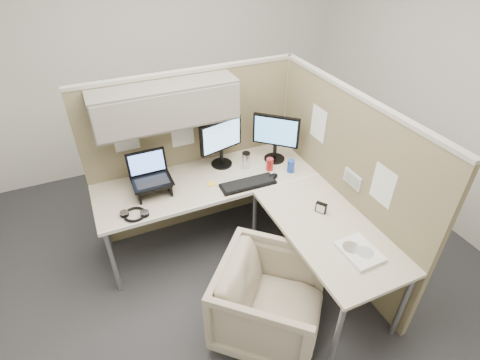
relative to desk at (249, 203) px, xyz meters
name	(u,v)px	position (x,y,z in m)	size (l,w,h in m)	color
ground	(241,272)	(-0.12, -0.13, -0.69)	(4.50, 4.50, 0.00)	#2B2B2F
partition_back	(182,132)	(-0.34, 0.70, 0.41)	(2.00, 0.36, 1.63)	#847857
partition_right	(339,181)	(0.78, -0.19, 0.13)	(0.07, 2.03, 1.63)	#847857
desk	(249,203)	(0.00, 0.00, 0.00)	(2.00, 1.98, 0.73)	beige
office_chair	(270,298)	(-0.16, -0.74, -0.31)	(0.74, 0.69, 0.76)	#BBB495
monitor_left	(221,139)	(-0.01, 0.58, 0.32)	(0.44, 0.20, 0.47)	black
monitor_right	(276,135)	(0.49, 0.46, 0.32)	(0.35, 0.32, 0.47)	black
laptop_station	(151,179)	(-0.72, 0.43, 0.18)	(0.33, 0.28, 0.35)	black
keyboard	(248,184)	(0.08, 0.18, 0.05)	(0.50, 0.17, 0.02)	black
mouse	(273,176)	(0.33, 0.19, 0.06)	(0.10, 0.07, 0.04)	black
travel_mug	(246,160)	(0.18, 0.45, 0.12)	(0.08, 0.08, 0.16)	silver
soda_can_green	(291,166)	(0.53, 0.21, 0.10)	(0.07, 0.07, 0.12)	#1E3FA5
soda_can_silver	(270,164)	(0.37, 0.32, 0.10)	(0.07, 0.07, 0.12)	#B21E1E
sticky_note_b	(230,190)	(-0.10, 0.17, 0.05)	(0.08, 0.08, 0.01)	yellow
sticky_note_d	(212,184)	(-0.21, 0.33, 0.05)	(0.08, 0.08, 0.01)	yellow
headphones	(135,214)	(-0.92, 0.17, 0.06)	(0.24, 0.24, 0.03)	black
paper_stack	(360,252)	(0.45, -0.89, 0.06)	(0.24, 0.30, 0.03)	white
desk_clock	(321,208)	(0.46, -0.39, 0.09)	(0.08, 0.09, 0.09)	black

